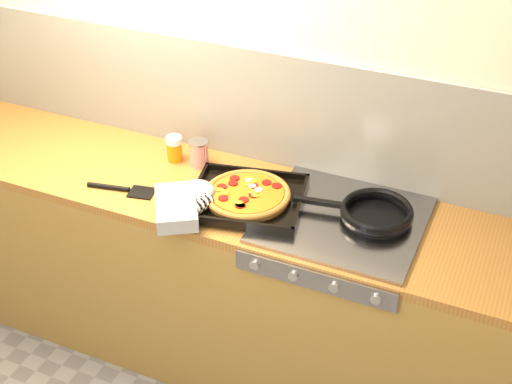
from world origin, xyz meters
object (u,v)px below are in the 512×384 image
at_px(juice_glass, 174,148).
at_px(frying_pan, 375,213).
at_px(tomato_can, 199,153).
at_px(pizza_on_tray, 228,198).

bearing_deg(juice_glass, frying_pan, -5.51).
relative_size(tomato_can, juice_glass, 1.02).
distance_m(pizza_on_tray, frying_pan, 0.56).
distance_m(frying_pan, tomato_can, 0.80).
height_order(frying_pan, tomato_can, tomato_can).
relative_size(frying_pan, juice_glass, 4.16).
bearing_deg(tomato_can, frying_pan, -6.73).
height_order(pizza_on_tray, juice_glass, juice_glass).
bearing_deg(pizza_on_tray, frying_pan, 14.31).
height_order(frying_pan, juice_glass, juice_glass).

